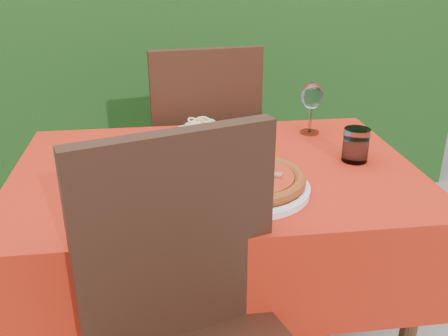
{
  "coord_description": "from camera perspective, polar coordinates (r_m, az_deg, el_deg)",
  "views": [
    {
      "loc": [
        -0.17,
        -1.43,
        1.38
      ],
      "look_at": [
        0.02,
        -0.05,
        0.77
      ],
      "focal_mm": 40.0,
      "sensor_mm": 36.0,
      "label": 1
    }
  ],
  "objects": [
    {
      "name": "pizza_plate",
      "position": [
        1.41,
        2.72,
        -1.55
      ],
      "size": [
        0.4,
        0.4,
        0.07
      ],
      "rotation": [
        0.0,
        0.0,
        0.31
      ],
      "color": "white",
      "rests_on": "dining_table"
    },
    {
      "name": "pasta_plate",
      "position": [
        1.82,
        -2.64,
        4.16
      ],
      "size": [
        0.23,
        0.23,
        0.06
      ],
      "rotation": [
        0.0,
        0.0,
        0.06
      ],
      "color": "silver",
      "rests_on": "dining_table"
    },
    {
      "name": "dining_table",
      "position": [
        1.64,
        -0.93,
        -4.84
      ],
      "size": [
        1.26,
        0.86,
        0.75
      ],
      "color": "#492717",
      "rests_on": "ground"
    },
    {
      "name": "chair_near",
      "position": [
        1.16,
        -2.86,
        -18.67
      ],
      "size": [
        0.59,
        0.59,
        1.04
      ],
      "rotation": [
        0.0,
        0.0,
        0.31
      ],
      "color": "black",
      "rests_on": "ground"
    },
    {
      "name": "fork",
      "position": [
        1.51,
        -11.88,
        -1.49
      ],
      "size": [
        0.06,
        0.21,
        0.01
      ],
      "primitive_type": "cube",
      "rotation": [
        0.0,
        0.0,
        0.16
      ],
      "color": "#ACACB3",
      "rests_on": "dining_table"
    },
    {
      "name": "chair_far",
      "position": [
        2.24,
        -2.51,
        2.94
      ],
      "size": [
        0.51,
        0.51,
        1.02
      ],
      "rotation": [
        0.0,
        0.0,
        3.26
      ],
      "color": "black",
      "rests_on": "ground"
    },
    {
      "name": "wine_glass",
      "position": [
        1.86,
        10.01,
        7.89
      ],
      "size": [
        0.08,
        0.08,
        0.19
      ],
      "color": "silver",
      "rests_on": "dining_table"
    },
    {
      "name": "water_glass",
      "position": [
        1.66,
        14.8,
        2.38
      ],
      "size": [
        0.08,
        0.08,
        0.11
      ],
      "color": "silver",
      "rests_on": "dining_table"
    },
    {
      "name": "hedge",
      "position": [
        3.02,
        -4.57,
        14.78
      ],
      "size": [
        3.2,
        0.55,
        1.78
      ],
      "color": "black",
      "rests_on": "ground"
    }
  ]
}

